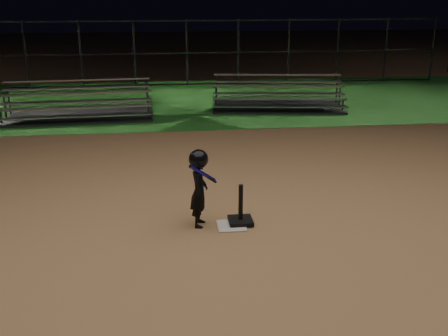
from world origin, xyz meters
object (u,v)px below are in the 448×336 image
at_px(batting_tee, 241,216).
at_px(child_batter, 199,186).
at_px(bleacher_left, 78,110).
at_px(home_plate, 231,226).
at_px(bleacher_right, 278,102).

height_order(batting_tee, child_batter, child_batter).
xyz_separation_m(child_batter, bleacher_left, (-2.98, 7.83, -0.46)).
bearing_deg(bleacher_left, child_batter, -72.02).
bearing_deg(batting_tee, bleacher_left, 114.85).
relative_size(home_plate, bleacher_left, 0.10).
xyz_separation_m(bleacher_left, bleacher_right, (6.10, 0.58, -0.01)).
xyz_separation_m(home_plate, child_batter, (-0.50, 0.12, 0.66)).
bearing_deg(bleacher_right, batting_tee, -98.42).
height_order(batting_tee, bleacher_left, bleacher_left).
bearing_deg(child_batter, batting_tee, -80.77).
distance_m(batting_tee, bleacher_right, 8.79).
bearing_deg(batting_tee, bleacher_right, 73.72).
height_order(home_plate, batting_tee, batting_tee).
distance_m(bleacher_left, bleacher_right, 6.13).
xyz_separation_m(home_plate, bleacher_left, (-3.48, 7.95, 0.20)).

